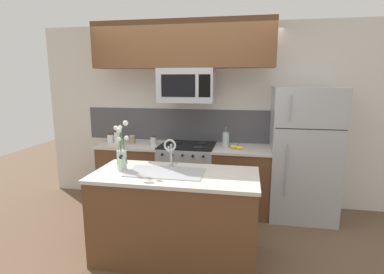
# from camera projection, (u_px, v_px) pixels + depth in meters

# --- Properties ---
(ground_plane) EXTENTS (10.00, 10.00, 0.00)m
(ground_plane) POSITION_uv_depth(u_px,v_px,m) (172.00, 238.00, 3.50)
(ground_plane) COLOR brown
(rear_partition) EXTENTS (5.20, 0.10, 2.60)m
(rear_partition) POSITION_uv_depth(u_px,v_px,m) (212.00, 115.00, 4.43)
(rear_partition) COLOR silver
(rear_partition) RESTS_ON ground
(splash_band) EXTENTS (3.26, 0.01, 0.48)m
(splash_band) POSITION_uv_depth(u_px,v_px,m) (192.00, 125.00, 4.46)
(splash_band) COLOR #4C4C51
(splash_band) RESTS_ON rear_partition
(back_counter_left) EXTENTS (0.90, 0.65, 0.91)m
(back_counter_left) POSITION_uv_depth(u_px,v_px,m) (133.00, 173.00, 4.43)
(back_counter_left) COLOR brown
(back_counter_left) RESTS_ON ground
(back_counter_right) EXTENTS (0.78, 0.65, 0.91)m
(back_counter_right) POSITION_uv_depth(u_px,v_px,m) (241.00, 180.00, 4.14)
(back_counter_right) COLOR brown
(back_counter_right) RESTS_ON ground
(stove_range) EXTENTS (0.76, 0.64, 0.93)m
(stove_range) POSITION_uv_depth(u_px,v_px,m) (187.00, 176.00, 4.28)
(stove_range) COLOR #A8AAAF
(stove_range) RESTS_ON ground
(microwave) EXTENTS (0.74, 0.40, 0.45)m
(microwave) POSITION_uv_depth(u_px,v_px,m) (187.00, 85.00, 4.01)
(microwave) COLOR #A8AAAF
(upper_cabinet_band) EXTENTS (2.39, 0.34, 0.60)m
(upper_cabinet_band) POSITION_uv_depth(u_px,v_px,m) (182.00, 45.00, 3.90)
(upper_cabinet_band) COLOR brown
(refrigerator) EXTENTS (0.84, 0.74, 1.73)m
(refrigerator) POSITION_uv_depth(u_px,v_px,m) (303.00, 153.00, 3.94)
(refrigerator) COLOR #A8AAAF
(refrigerator) RESTS_ON ground
(storage_jar_tall) EXTENTS (0.11, 0.11, 0.13)m
(storage_jar_tall) POSITION_uv_depth(u_px,v_px,m) (111.00, 138.00, 4.40)
(storage_jar_tall) COLOR silver
(storage_jar_tall) RESTS_ON back_counter_left
(storage_jar_medium) EXTENTS (0.11, 0.11, 0.19)m
(storage_jar_medium) POSITION_uv_depth(u_px,v_px,m) (118.00, 137.00, 4.34)
(storage_jar_medium) COLOR silver
(storage_jar_medium) RESTS_ON back_counter_left
(storage_jar_short) EXTENTS (0.09, 0.09, 0.12)m
(storage_jar_short) POSITION_uv_depth(u_px,v_px,m) (132.00, 139.00, 4.35)
(storage_jar_short) COLOR #997F5B
(storage_jar_short) RESTS_ON back_counter_left
(storage_jar_squat) EXTENTS (0.08, 0.08, 0.13)m
(storage_jar_squat) POSITION_uv_depth(u_px,v_px,m) (153.00, 140.00, 4.23)
(storage_jar_squat) COLOR silver
(storage_jar_squat) RESTS_ON back_counter_left
(banana_bunch) EXTENTS (0.19, 0.13, 0.07)m
(banana_bunch) POSITION_uv_depth(u_px,v_px,m) (237.00, 147.00, 4.00)
(banana_bunch) COLOR yellow
(banana_bunch) RESTS_ON back_counter_right
(french_press) EXTENTS (0.09, 0.09, 0.27)m
(french_press) POSITION_uv_depth(u_px,v_px,m) (226.00, 139.00, 4.14)
(french_press) COLOR silver
(french_press) RESTS_ON back_counter_right
(island_counter) EXTENTS (1.64, 0.76, 0.91)m
(island_counter) POSITION_uv_depth(u_px,v_px,m) (175.00, 216.00, 3.05)
(island_counter) COLOR brown
(island_counter) RESTS_ON ground
(kitchen_sink) EXTENTS (0.76, 0.40, 0.16)m
(kitchen_sink) POSITION_uv_depth(u_px,v_px,m) (166.00, 179.00, 2.99)
(kitchen_sink) COLOR #ADAFB5
(kitchen_sink) RESTS_ON island_counter
(sink_faucet) EXTENTS (0.14, 0.14, 0.31)m
(sink_faucet) POSITION_uv_depth(u_px,v_px,m) (170.00, 149.00, 3.14)
(sink_faucet) COLOR #B7BABF
(sink_faucet) RESTS_ON island_counter
(dish_soap_bottle) EXTENTS (0.06, 0.05, 0.16)m
(dish_soap_bottle) POSITION_uv_depth(u_px,v_px,m) (121.00, 164.00, 3.02)
(dish_soap_bottle) COLOR beige
(dish_soap_bottle) RESTS_ON island_counter
(flower_vase) EXTENTS (0.14, 0.16, 0.50)m
(flower_vase) POSITION_uv_depth(u_px,v_px,m) (122.00, 155.00, 3.06)
(flower_vase) COLOR silver
(flower_vase) RESTS_ON island_counter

